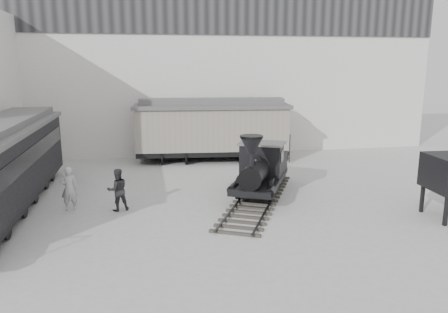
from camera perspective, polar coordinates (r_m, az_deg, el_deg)
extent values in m
plane|color=#9E9E9B|center=(17.09, 2.88, -9.16)|extent=(90.00, 90.00, 0.00)
cube|color=silver|center=(30.70, -3.85, 10.81)|extent=(34.00, 2.40, 11.00)
cube|color=#232326|center=(29.63, -3.64, 18.51)|extent=(34.00, 0.12, 3.00)
cube|color=#262421|center=(20.21, 4.33, -5.53)|extent=(5.74, 8.90, 0.16)
cube|color=#2D2D30|center=(20.34, 2.38, -5.25)|extent=(4.07, 8.06, 0.06)
cube|color=#2D2D30|center=(20.08, 6.30, -5.55)|extent=(4.07, 8.06, 0.06)
cylinder|color=black|center=(19.73, 1.91, -4.08)|extent=(0.58, 1.01, 1.07)
cylinder|color=black|center=(19.45, 6.28, -4.39)|extent=(0.58, 1.01, 1.07)
cylinder|color=black|center=(20.92, 2.72, -3.15)|extent=(0.58, 1.01, 1.07)
cylinder|color=black|center=(20.65, 6.85, -3.42)|extent=(0.58, 1.01, 1.07)
cube|color=black|center=(20.14, 4.44, -3.43)|extent=(3.31, 4.01, 0.27)
cylinder|color=black|center=(19.34, 4.08, -2.17)|extent=(1.87, 2.44, 0.98)
cylinder|color=black|center=(18.32, 3.58, -0.53)|extent=(0.34, 0.34, 0.59)
cone|color=black|center=(18.19, 3.60, 1.42)|extent=(1.26, 1.26, 0.68)
sphere|color=black|center=(19.60, 4.33, -0.57)|extent=(0.51, 0.51, 0.51)
cube|color=black|center=(20.76, 4.95, -0.43)|extent=(2.29, 2.03, 1.51)
cube|color=#595959|center=(20.61, 4.99, 1.73)|extent=(2.55, 2.29, 0.08)
cube|color=black|center=(22.57, 5.74, -0.83)|extent=(2.44, 2.53, 0.88)
cylinder|color=black|center=(28.23, -6.48, 0.25)|extent=(2.18, 1.05, 0.84)
cylinder|color=black|center=(28.53, 3.30, 0.43)|extent=(2.18, 1.05, 0.84)
cube|color=black|center=(28.23, -1.57, 0.76)|extent=(9.71, 3.59, 0.32)
cube|color=gray|center=(27.98, -1.59, 3.72)|extent=(9.72, 3.70, 2.64)
cube|color=#595959|center=(27.81, -1.60, 6.63)|extent=(10.06, 4.05, 0.21)
cube|color=#595959|center=(27.78, -1.61, 7.23)|extent=(9.15, 2.19, 0.38)
cylinder|color=black|center=(24.60, -24.26, -2.59)|extent=(2.12, 0.83, 0.81)
cube|color=black|center=(20.80, -26.91, -4.80)|extent=(2.77, 13.28, 0.29)
cube|color=black|center=(21.00, -26.85, -0.59)|extent=(2.84, 11.55, 2.59)
cube|color=black|center=(20.57, -23.31, 0.59)|extent=(0.18, 10.75, 0.72)
cube|color=#595959|center=(20.77, -27.21, 3.16)|extent=(3.04, 11.94, 0.19)
imported|color=#AFAFAF|center=(19.75, -19.57, -3.97)|extent=(0.71, 0.47, 1.93)
imported|color=#2F2E32|center=(19.15, -13.72, -4.24)|extent=(1.04, 0.90, 1.84)
cube|color=black|center=(19.03, 27.01, -6.37)|extent=(0.14, 0.14, 1.19)
cube|color=black|center=(20.33, 24.46, -5.00)|extent=(0.14, 0.14, 1.19)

